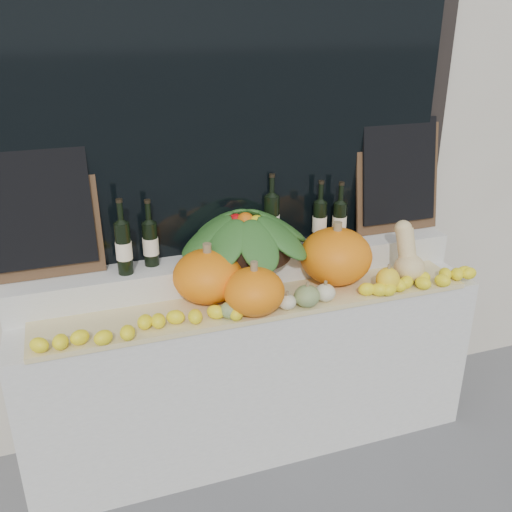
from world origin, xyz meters
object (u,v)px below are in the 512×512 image
at_px(pumpkin_left, 208,276).
at_px(wine_bottle_tall, 272,220).
at_px(produce_bowl, 245,234).
at_px(butternut_squash, 408,257).
at_px(pumpkin_right, 336,256).

bearing_deg(pumpkin_left, wine_bottle_tall, 31.08).
xyz_separation_m(produce_bowl, wine_bottle_tall, (0.17, 0.08, 0.03)).
relative_size(butternut_squash, wine_bottle_tall, 0.77).
height_order(produce_bowl, wine_bottle_tall, wine_bottle_tall).
xyz_separation_m(pumpkin_left, wine_bottle_tall, (0.41, 0.25, 0.15)).
relative_size(pumpkin_right, butternut_squash, 1.23).
xyz_separation_m(pumpkin_left, butternut_squash, (1.02, -0.10, -0.00)).
bearing_deg(butternut_squash, produce_bowl, 161.09).
bearing_deg(produce_bowl, wine_bottle_tall, 25.94).
xyz_separation_m(butternut_squash, wine_bottle_tall, (-0.61, 0.35, 0.15)).
bearing_deg(butternut_squash, pumpkin_right, 166.45).
bearing_deg(produce_bowl, butternut_squash, -18.91).
distance_m(pumpkin_left, pumpkin_right, 0.66).
height_order(pumpkin_right, wine_bottle_tall, wine_bottle_tall).
distance_m(butternut_squash, wine_bottle_tall, 0.72).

